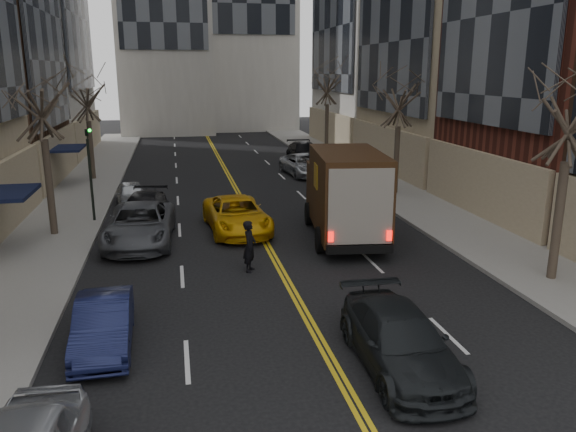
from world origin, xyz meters
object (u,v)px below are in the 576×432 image
ups_truck (345,194)px  taxi (237,215)px  pedestrian (250,246)px  observer_sedan (400,341)px

ups_truck → taxi: 4.95m
taxi → pedestrian: (-0.13, -5.23, 0.18)m
ups_truck → pedestrian: size_ratio=3.88×
observer_sedan → pedestrian: size_ratio=2.65×
ups_truck → taxi: (-4.37, 2.01, -1.17)m
pedestrian → ups_truck: bearing=-33.3°
observer_sedan → taxi: taxi is taller
taxi → pedestrian: bearing=-95.5°
ups_truck → taxi: ups_truck is taller
taxi → pedestrian: pedestrian is taller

